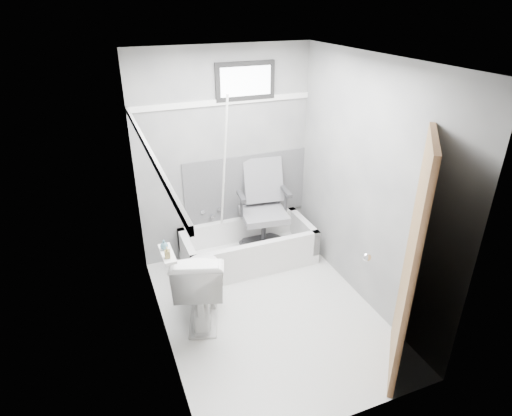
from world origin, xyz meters
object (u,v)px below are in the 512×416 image
office_chair (264,209)px  soap_bottle_a (167,252)px  soap_bottle_b (164,244)px  toilet (201,282)px  door (466,279)px  bathtub (248,246)px

office_chair → soap_bottle_a: 1.69m
soap_bottle_a → soap_bottle_b: (0.00, 0.14, -0.01)m
toilet → door: (1.60, -1.48, 0.59)m
office_chair → soap_bottle_b: size_ratio=12.00×
bathtub → office_chair: (0.21, 0.05, 0.43)m
soap_bottle_a → soap_bottle_b: size_ratio=1.14×
door → soap_bottle_a: bearing=147.7°
soap_bottle_a → door: bearing=-32.3°
bathtub → soap_bottle_b: 1.57m
bathtub → door: door is taller
toilet → soap_bottle_a: size_ratio=8.44×
toilet → door: 2.26m
toilet → soap_bottle_b: size_ratio=9.59×
office_chair → soap_bottle_b: (-1.29, -0.91, 0.32)m
soap_bottle_a → soap_bottle_b: soap_bottle_a is taller
bathtub → soap_bottle_a: bearing=-137.2°
toilet → soap_bottle_b: soap_bottle_b is taller
office_chair → bathtub: bearing=-159.3°
door → soap_bottle_b: (-1.92, 1.35, -0.04)m
bathtub → soap_bottle_a: size_ratio=15.30×
bathtub → office_chair: office_chair is taller
office_chair → door: 2.37m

